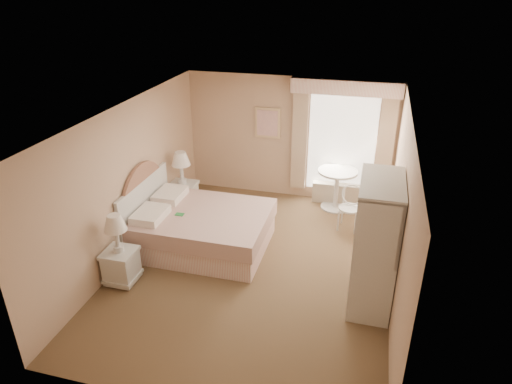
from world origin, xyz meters
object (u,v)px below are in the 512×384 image
(round_table, at_px, (337,183))
(armoire, at_px, (374,254))
(nightstand_far, at_px, (183,189))
(cafe_chair, at_px, (351,204))
(bed, at_px, (197,227))
(nightstand_near, at_px, (120,258))

(round_table, bearing_deg, armoire, -74.38)
(nightstand_far, height_order, cafe_chair, nightstand_far)
(bed, height_order, nightstand_far, bed)
(bed, xyz_separation_m, nightstand_near, (-0.72, -1.25, 0.06))
(bed, distance_m, round_table, 2.96)
(round_table, xyz_separation_m, cafe_chair, (0.32, -0.72, -0.06))
(round_table, height_order, armoire, armoire)
(bed, distance_m, nightstand_far, 1.35)
(round_table, bearing_deg, nightstand_near, -131.34)
(round_table, distance_m, armoire, 2.87)
(bed, xyz_separation_m, armoire, (2.93, -0.73, 0.41))
(nightstand_far, relative_size, round_table, 1.50)
(bed, relative_size, nightstand_far, 1.80)
(armoire, bearing_deg, round_table, 105.62)
(bed, xyz_separation_m, cafe_chair, (2.48, 1.30, 0.12))
(round_table, bearing_deg, nightstand_far, -162.91)
(armoire, bearing_deg, nightstand_far, 152.93)
(nightstand_far, xyz_separation_m, round_table, (2.88, 0.89, 0.08))
(bed, bearing_deg, nightstand_near, -120.02)
(nightstand_near, height_order, cafe_chair, nightstand_near)
(nightstand_far, distance_m, cafe_chair, 3.21)
(round_table, xyz_separation_m, armoire, (0.77, -2.75, 0.24))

